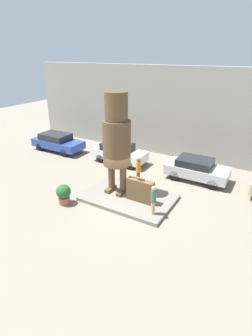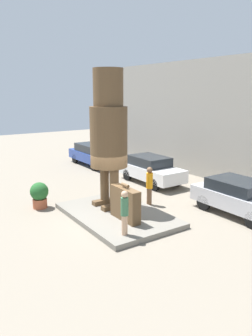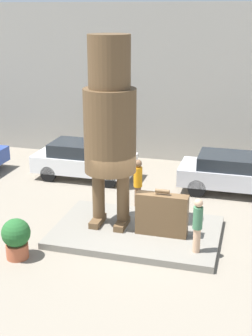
% 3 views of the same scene
% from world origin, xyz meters
% --- Properties ---
extents(ground_plane, '(60.00, 60.00, 0.00)m').
position_xyz_m(ground_plane, '(0.00, 0.00, 0.00)').
color(ground_plane, gray).
extents(pedestal, '(5.05, 3.34, 0.20)m').
position_xyz_m(pedestal, '(0.00, 0.00, 0.10)').
color(pedestal, slate).
rests_on(pedestal, ground_plane).
extents(building_backdrop, '(28.00, 0.60, 6.94)m').
position_xyz_m(building_backdrop, '(0.00, 8.04, 3.47)').
color(building_backdrop, gray).
rests_on(building_backdrop, ground_plane).
extents(statue_figure, '(1.56, 1.56, 5.78)m').
position_xyz_m(statue_figure, '(-0.88, 0.17, 3.59)').
color(statue_figure, brown).
rests_on(statue_figure, pedestal).
extents(giant_suitcase, '(1.55, 0.40, 1.45)m').
position_xyz_m(giant_suitcase, '(0.81, -0.14, 0.85)').
color(giant_suitcase, brown).
rests_on(giant_suitcase, pedestal).
extents(tourist, '(0.27, 0.27, 1.59)m').
position_xyz_m(tourist, '(1.96, -0.93, 1.08)').
color(tourist, tan).
rests_on(tourist, pedestal).
extents(parked_car_white, '(4.10, 1.75, 1.52)m').
position_xyz_m(parked_car_white, '(-3.39, 4.43, 0.81)').
color(parked_car_white, silver).
rests_on(parked_car_white, ground_plane).
extents(parked_car_silver, '(4.01, 1.85, 1.48)m').
position_xyz_m(parked_car_silver, '(2.58, 4.45, 0.80)').
color(parked_car_silver, '#B7B7BC').
rests_on(parked_car_silver, ground_plane).
extents(planter_pot, '(0.81, 0.81, 1.17)m').
position_xyz_m(planter_pot, '(-2.88, -2.24, 0.63)').
color(planter_pot, '#AD5638').
rests_on(planter_pot, ground_plane).
extents(worker_hivis, '(0.30, 0.30, 1.77)m').
position_xyz_m(worker_hivis, '(-0.48, 2.05, 0.97)').
color(worker_hivis, brown).
rests_on(worker_hivis, ground_plane).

